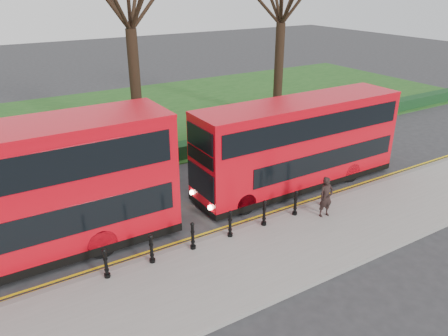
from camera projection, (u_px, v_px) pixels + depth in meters
ground at (188, 231)px, 16.67m from camera, size 120.00×120.00×0.00m
pavement at (230, 270)px, 14.29m from camera, size 60.00×4.00×0.15m
kerb at (200, 241)px, 15.86m from camera, size 60.00×0.25×0.16m
grass_verge at (83, 126)px, 28.39m from camera, size 60.00×18.00×0.06m
hedge at (126, 163)px, 21.83m from camera, size 60.00×0.90×0.80m
yellow_line_outer at (197, 239)px, 16.12m from camera, size 60.00×0.10×0.01m
yellow_line_inner at (194, 237)px, 16.28m from camera, size 60.00×0.10×0.01m
bollard_row at (230, 224)px, 15.86m from camera, size 9.36×0.15×1.00m
bus_rear at (299, 144)px, 19.59m from camera, size 10.11×2.32×4.02m
pedestrian at (326, 197)px, 17.12m from camera, size 0.65×0.47×1.66m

